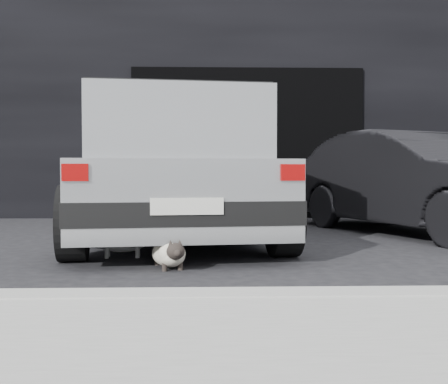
{
  "coord_description": "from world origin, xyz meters",
  "views": [
    {
      "loc": [
        0.28,
        -5.74,
        0.79
      ],
      "look_at": [
        0.44,
        -0.89,
        0.62
      ],
      "focal_mm": 45.0,
      "sensor_mm": 36.0,
      "label": 1
    }
  ],
  "objects_px": {
    "silver_hatchback": "(172,164)",
    "second_car": "(419,182)",
    "cat_siamese": "(170,254)",
    "cat_white": "(126,240)"
  },
  "relations": [
    {
      "from": "silver_hatchback",
      "to": "second_car",
      "type": "relative_size",
      "value": 1.15
    },
    {
      "from": "silver_hatchback",
      "to": "second_car",
      "type": "xyz_separation_m",
      "value": [
        3.13,
        0.49,
        -0.23
      ]
    },
    {
      "from": "second_car",
      "to": "cat_siamese",
      "type": "bearing_deg",
      "value": -162.02
    },
    {
      "from": "second_car",
      "to": "cat_white",
      "type": "height_order",
      "value": "second_car"
    },
    {
      "from": "second_car",
      "to": "cat_siamese",
      "type": "height_order",
      "value": "second_car"
    },
    {
      "from": "cat_siamese",
      "to": "cat_white",
      "type": "distance_m",
      "value": 0.78
    },
    {
      "from": "silver_hatchback",
      "to": "cat_white",
      "type": "xyz_separation_m",
      "value": [
        -0.35,
        -1.34,
        -0.74
      ]
    },
    {
      "from": "silver_hatchback",
      "to": "cat_siamese",
      "type": "xyz_separation_m",
      "value": [
        0.1,
        -1.98,
        -0.78
      ]
    },
    {
      "from": "second_car",
      "to": "cat_siamese",
      "type": "distance_m",
      "value": 3.94
    },
    {
      "from": "silver_hatchback",
      "to": "cat_siamese",
      "type": "bearing_deg",
      "value": -93.88
    }
  ]
}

